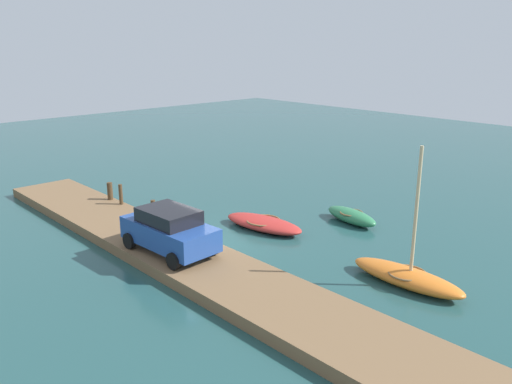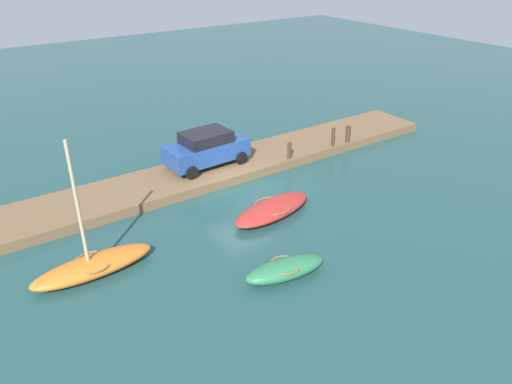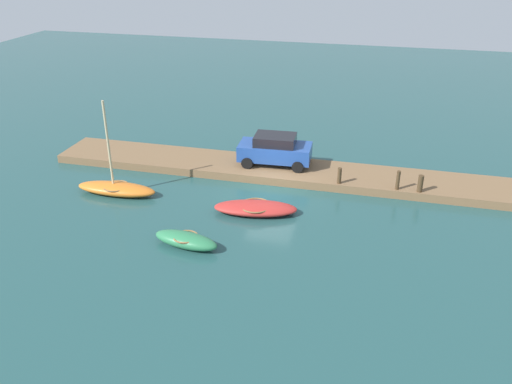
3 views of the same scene
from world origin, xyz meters
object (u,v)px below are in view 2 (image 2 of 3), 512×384
object	(u,v)px
dinghy_green	(285,269)
parked_car	(206,148)
mooring_post_west	(348,134)
mooring_post_mid_east	(289,151)
rowboat_orange	(93,265)
mooring_post_mid_west	(333,137)
rowboat_red	(273,209)

from	to	relation	value
dinghy_green	parked_car	bearing A→B (deg)	-93.77
mooring_post_west	mooring_post_mid_east	world-z (taller)	mooring_post_west
mooring_post_west	parked_car	bearing A→B (deg)	-12.03
rowboat_orange	dinghy_green	world-z (taller)	rowboat_orange
rowboat_orange	parked_car	xyz separation A→B (m)	(-7.39, -4.96, 0.99)
mooring_post_mid_east	parked_car	world-z (taller)	parked_car
rowboat_orange	mooring_post_mid_west	world-z (taller)	rowboat_orange
mooring_post_mid_east	mooring_post_mid_west	bearing A→B (deg)	180.00
mooring_post_mid_east	parked_car	bearing A→B (deg)	-23.76
rowboat_red	mooring_post_mid_west	size ratio (longest dim) A/B	4.15
rowboat_orange	mooring_post_west	world-z (taller)	rowboat_orange
rowboat_red	mooring_post_west	world-z (taller)	mooring_post_west
rowboat_red	dinghy_green	distance (m)	4.30
rowboat_red	rowboat_orange	distance (m)	7.58
mooring_post_mid_west	rowboat_red	bearing A→B (deg)	28.01
rowboat_orange	parked_car	size ratio (longest dim) A/B	1.22
mooring_post_west	mooring_post_mid_west	bearing A→B (deg)	0.00
rowboat_orange	dinghy_green	bearing A→B (deg)	142.37
rowboat_red	parked_car	world-z (taller)	parked_car
rowboat_red	mooring_post_mid_east	size ratio (longest dim) A/B	4.86
mooring_post_west	parked_car	size ratio (longest dim) A/B	0.22
rowboat_orange	mooring_post_mid_east	distance (m)	11.71
dinghy_green	parked_car	distance (m)	9.20
dinghy_green	parked_car	size ratio (longest dim) A/B	0.76
dinghy_green	mooring_post_mid_east	bearing A→B (deg)	-120.10
rowboat_orange	dinghy_green	distance (m)	6.69
rowboat_red	parked_car	size ratio (longest dim) A/B	1.03
dinghy_green	mooring_post_mid_east	distance (m)	9.31
rowboat_orange	mooring_post_west	xyz separation A→B (m)	(-15.33, -3.26, 0.54)
parked_car	mooring_post_mid_east	bearing A→B (deg)	153.31
rowboat_orange	mooring_post_west	distance (m)	15.68
mooring_post_mid_east	parked_car	distance (m)	4.23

